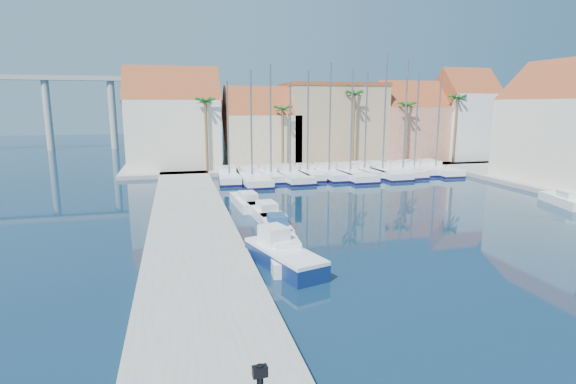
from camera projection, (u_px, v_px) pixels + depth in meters
name	position (u px, v px, depth m)	size (l,w,h in m)	color
ground	(416.00, 314.00, 19.58)	(260.00, 260.00, 0.00)	#081D31
quay_west	(193.00, 236.00, 30.24)	(6.00, 77.00, 0.50)	gray
shore_north	(312.00, 163.00, 67.60)	(54.00, 16.00, 0.50)	gray
fishing_boat	(283.00, 255.00, 25.15)	(3.64, 6.34, 2.11)	#0E2152
motorboat_west_0	(284.00, 250.00, 26.50)	(2.65, 6.73, 1.40)	white
motorboat_west_1	(276.00, 226.00, 31.92)	(2.02, 5.41, 1.40)	white
motorboat_west_2	(265.00, 211.00, 36.08)	(2.32, 6.06, 1.40)	white
motorboat_west_3	(247.00, 201.00, 39.93)	(2.34, 6.22, 1.40)	white
motorboat_east_1	(565.00, 200.00, 40.45)	(2.93, 5.60, 1.40)	white
sailboat_0	(229.00, 176.00, 53.39)	(3.08, 9.35, 11.61)	white
sailboat_1	(251.00, 177.00, 52.70)	(3.25, 11.36, 12.67)	white
sailboat_2	(270.00, 174.00, 54.21)	(2.29, 8.16, 13.48)	white
sailboat_3	(289.00, 175.00, 54.67)	(3.70, 11.47, 11.52)	white
sailboat_4	(306.00, 173.00, 55.69)	(2.39, 8.97, 12.91)	white
sailboat_5	(327.00, 172.00, 56.01)	(3.18, 10.05, 13.86)	white
sailboat_6	(348.00, 173.00, 56.01)	(3.27, 11.65, 13.18)	white
sailboat_7	(363.00, 171.00, 57.63)	(2.80, 9.36, 12.84)	white
sailboat_8	(380.00, 171.00, 57.47)	(3.36, 11.52, 14.91)	white
sailboat_9	(401.00, 170.00, 57.99)	(2.78, 9.39, 14.44)	white
sailboat_10	(412.00, 168.00, 59.37)	(2.80, 8.80, 13.00)	white
sailboat_11	(433.00, 169.00, 59.58)	(3.06, 10.51, 12.69)	white
building_0	(174.00, 123.00, 60.68)	(12.30, 9.00, 13.50)	beige
building_1	(261.00, 131.00, 63.77)	(10.30, 8.00, 11.00)	tan
building_2	(332.00, 123.00, 67.16)	(14.20, 10.20, 11.50)	tan
building_3	(408.00, 125.00, 69.14)	(10.30, 8.00, 12.00)	#B16E59
building_4	(463.00, 117.00, 70.12)	(8.30, 8.00, 14.00)	white
building_6	(571.00, 127.00, 48.78)	(9.00, 14.30, 13.50)	beige
palm_0	(205.00, 103.00, 56.38)	(2.60, 2.60, 10.15)	brown
palm_1	(283.00, 111.00, 58.94)	(2.60, 2.60, 9.15)	brown
palm_2	(354.00, 96.00, 60.96)	(2.60, 2.60, 11.15)	brown
palm_3	(407.00, 107.00, 63.14)	(2.60, 2.60, 9.65)	brown
palm_4	(457.00, 100.00, 64.86)	(2.60, 2.60, 10.65)	brown
viaduct	(17.00, 97.00, 86.36)	(48.00, 2.20, 14.45)	#9E9E99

